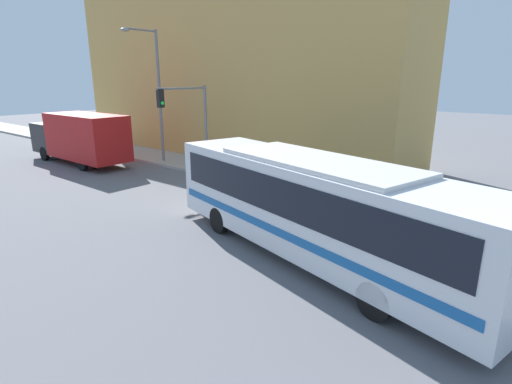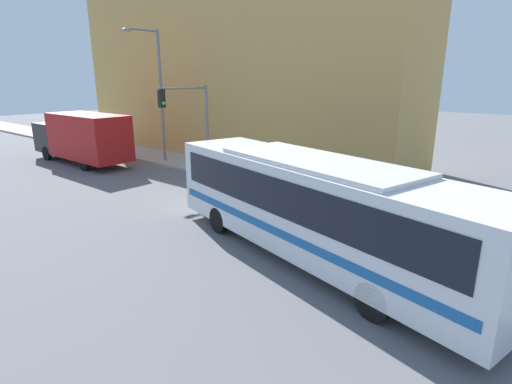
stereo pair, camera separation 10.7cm
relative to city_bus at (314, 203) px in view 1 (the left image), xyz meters
The scene contains 9 objects.
ground_plane 1.91m from the city_bus, ahead, with size 120.00×120.00×0.00m, color slate.
sidewalk 21.11m from the city_bus, 70.95° to the left, with size 3.20×70.00×0.16m.
building_facade 18.36m from the city_bus, 50.23° to the left, with size 6.00×25.77×11.40m.
city_bus is the anchor object (origin of this frame).
delivery_truck 18.83m from the city_bus, 81.70° to the left, with size 2.39×8.36×3.14m.
fire_hydrant 7.90m from the city_bus, 41.19° to the left, with size 0.24×0.32×0.68m.
traffic_light_pole 11.88m from the city_bus, 65.78° to the left, with size 3.28×0.35×4.70m.
parking_meter 11.79m from the city_bus, 60.09° to the left, with size 0.14×0.14×1.40m.
street_lamp 16.19m from the city_bus, 68.51° to the left, with size 2.43×0.28×7.81m.
Camera 1 is at (-10.35, -5.54, 5.20)m, focal length 28.00 mm.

